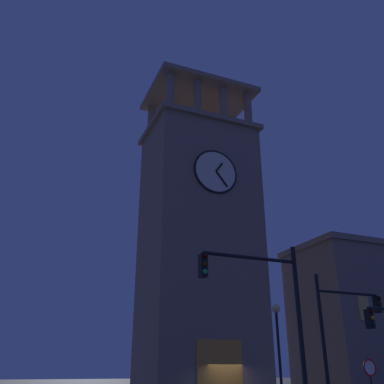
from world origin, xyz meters
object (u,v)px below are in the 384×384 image
object	(u,v)px
traffic_signal_mid	(342,326)
traffic_signal_far	(270,307)
no_horn_sign	(370,372)
clocktower	(199,246)
street_lamp	(278,337)

from	to	relation	value
traffic_signal_mid	traffic_signal_far	bearing A→B (deg)	29.60
traffic_signal_far	no_horn_sign	xyz separation A→B (m)	(-7.95, -4.33, -1.99)
clocktower	street_lamp	bearing A→B (deg)	90.38
clocktower	traffic_signal_far	xyz separation A→B (m)	(4.97, 17.15, -6.93)
clocktower	no_horn_sign	distance (m)	15.90
clocktower	street_lamp	world-z (taller)	clocktower
traffic_signal_mid	street_lamp	distance (m)	4.15
traffic_signal_mid	traffic_signal_far	world-z (taller)	traffic_signal_far
no_horn_sign	street_lamp	bearing A→B (deg)	-45.73
clocktower	traffic_signal_far	size ratio (longest dim) A/B	4.46
no_horn_sign	traffic_signal_far	bearing A→B (deg)	28.60
clocktower	no_horn_sign	size ratio (longest dim) A/B	10.41
traffic_signal_far	no_horn_sign	size ratio (longest dim) A/B	2.33
clocktower	traffic_signal_mid	world-z (taller)	clocktower
clocktower	street_lamp	xyz separation A→B (m)	(-0.06, 9.83, -7.28)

